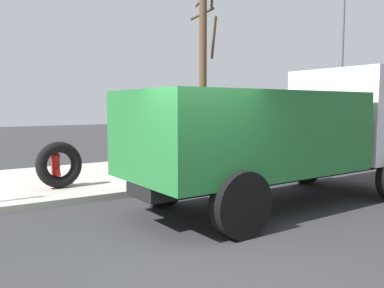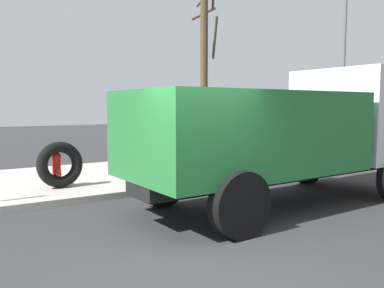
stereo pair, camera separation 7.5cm
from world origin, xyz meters
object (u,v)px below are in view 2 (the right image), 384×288
Objects in this scene: loose_tire at (60,165)px; dump_truck_green at (290,129)px; bare_tree at (205,69)px; street_light_pole at (343,67)px; fire_hydrant at (57,168)px.

dump_truck_green is (4.03, -3.56, 0.90)m from loose_tire.
loose_tire is 5.20m from bare_tree.
bare_tree is (4.52, 0.47, 2.54)m from loose_tire.
street_light_pole reaches higher than bare_tree.
street_light_pole is (5.69, -0.65, 0.29)m from bare_tree.
street_light_pole is at bearing -1.03° from loose_tire.
loose_tire is at bearing -75.05° from fire_hydrant.
bare_tree reaches higher than fire_hydrant.
dump_truck_green is 1.04× the size of street_light_pole.
fire_hydrant is 0.20m from loose_tire.
fire_hydrant is at bearing 178.08° from street_light_pole.
fire_hydrant is 5.61m from dump_truck_green.
fire_hydrant is at bearing 104.95° from loose_tire.
fire_hydrant is at bearing 137.58° from dump_truck_green.
street_light_pole reaches higher than fire_hydrant.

